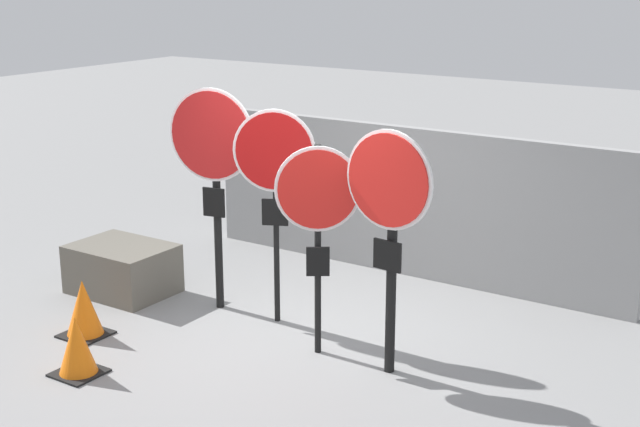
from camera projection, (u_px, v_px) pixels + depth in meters
ground_plane at (294, 339)px, 8.60m from camera, size 40.00×40.00×0.00m
fence_back at (408, 202)px, 10.20m from camera, size 5.31×0.12×1.73m
stop_sign_0 at (213, 157)px, 8.92m from camera, size 0.93×0.22×2.32m
stop_sign_1 at (274, 167)px, 8.57m from camera, size 0.74×0.37×2.17m
stop_sign_2 at (318, 205)px, 7.88m from camera, size 0.65×0.46×1.97m
stop_sign_3 at (389, 209)px, 7.48m from camera, size 0.86×0.18×2.19m
traffic_cone_0 at (84, 309)px, 8.61m from camera, size 0.42×0.42×0.57m
traffic_cone_1 at (77, 346)px, 7.79m from camera, size 0.40×0.40×0.54m
storage_crate at (123, 269)px, 9.77m from camera, size 1.07×0.80×0.54m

